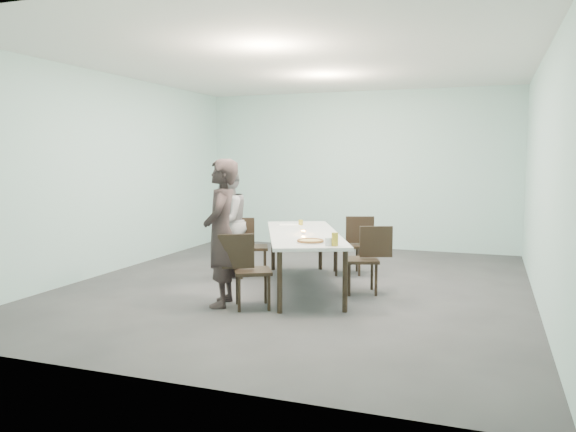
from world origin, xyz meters
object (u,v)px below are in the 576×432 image
(table, at_px, (303,237))
(water_tumbler, at_px, (328,242))
(diner_near, at_px, (221,233))
(side_plate, at_px, (312,239))
(amber_tumbler, at_px, (301,222))
(chair_far_right, at_px, (352,241))
(chair_far_left, at_px, (248,243))
(diner_far, at_px, (226,222))
(chair_near_right, at_px, (367,255))
(chair_near_left, at_px, (246,265))
(tealight, at_px, (303,233))
(beer_glass, at_px, (335,239))
(pizza, at_px, (310,241))

(table, distance_m, water_tumbler, 1.15)
(diner_near, bearing_deg, water_tumbler, 84.17)
(side_plate, bearing_deg, table, 118.41)
(amber_tumbler, bearing_deg, diner_near, -99.71)
(chair_far_right, bearing_deg, table, 50.93)
(chair_far_left, bearing_deg, side_plate, -59.53)
(diner_far, distance_m, amber_tumbler, 1.09)
(side_plate, height_order, water_tumbler, water_tumbler)
(chair_near_right, distance_m, diner_near, 1.94)
(chair_near_left, height_order, water_tumbler, chair_near_left)
(side_plate, height_order, amber_tumbler, amber_tumbler)
(chair_far_left, bearing_deg, water_tumbler, -63.86)
(amber_tumbler, bearing_deg, chair_near_left, -90.53)
(chair_near_left, distance_m, tealight, 1.11)
(beer_glass, relative_size, tealight, 2.68)
(amber_tumbler, bearing_deg, water_tumbler, -62.34)
(chair_near_left, xyz_separation_m, chair_far_left, (-0.68, 1.59, 0.00))
(table, relative_size, water_tumbler, 30.50)
(chair_far_right, xyz_separation_m, beer_glass, (0.28, -2.07, 0.32))
(pizza, bearing_deg, diner_near, -160.44)
(table, relative_size, tealight, 49.01)
(pizza, bearing_deg, chair_far_right, 88.55)
(diner_far, bearing_deg, chair_far_right, 117.38)
(diner_near, xyz_separation_m, beer_glass, (1.31, 0.22, -0.04))
(diner_far, relative_size, amber_tumbler, 20.31)
(table, height_order, chair_near_left, chair_near_left)
(diner_near, bearing_deg, pizza, 94.24)
(diner_near, xyz_separation_m, tealight, (0.68, 1.00, -0.10))
(beer_glass, xyz_separation_m, water_tumbler, (-0.07, -0.01, -0.03))
(table, xyz_separation_m, side_plate, (0.29, -0.54, 0.06))
(chair_near_left, relative_size, side_plate, 4.83)
(table, xyz_separation_m, water_tumbler, (0.61, -0.97, 0.10))
(beer_glass, xyz_separation_m, amber_tumbler, (-0.98, 1.72, -0.03))
(chair_near_right, bearing_deg, pizza, 38.44)
(diner_far, relative_size, pizza, 4.78)
(chair_far_right, bearing_deg, pizza, 69.56)
(table, bearing_deg, amber_tumbler, 111.05)
(water_tumbler, relative_size, tealight, 1.61)
(table, distance_m, side_plate, 0.61)
(chair_near_right, relative_size, diner_near, 0.50)
(diner_far, relative_size, side_plate, 9.03)
(chair_near_right, xyz_separation_m, chair_far_right, (-0.46, 1.11, 0.00))
(diner_near, bearing_deg, beer_glass, 84.25)
(table, height_order, tealight, tealight)
(chair_near_left, relative_size, beer_glass, 5.80)
(table, xyz_separation_m, tealight, (0.06, -0.18, 0.08))
(table, bearing_deg, chair_far_right, 69.92)
(chair_far_left, height_order, chair_far_right, same)
(chair_near_left, relative_size, chair_far_left, 1.00)
(chair_far_left, relative_size, diner_near, 0.50)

